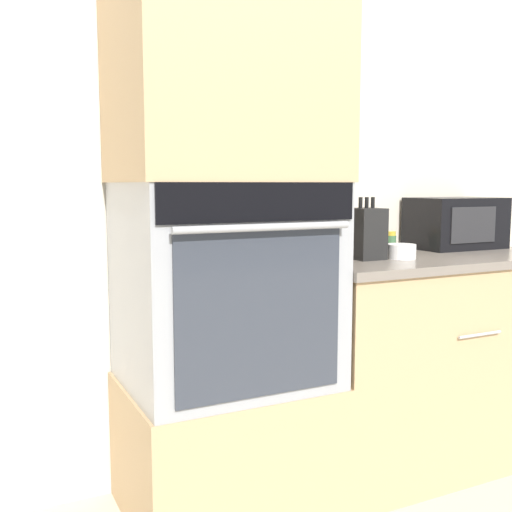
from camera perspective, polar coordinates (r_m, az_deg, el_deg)
name	(u,v)px	position (r m, az deg, el deg)	size (l,w,h in m)	color
wall_back	(273,181)	(2.63, 1.63, 7.18)	(8.00, 0.05, 2.50)	beige
oven_cabinet_base	(226,445)	(2.38, -2.91, -17.54)	(0.74, 0.60, 0.50)	tan
wall_oven	(225,284)	(2.20, -2.97, -2.65)	(0.72, 0.64, 0.74)	#9EA0A5
oven_cabinet_upper	(223,62)	(2.21, -3.14, 17.98)	(0.74, 0.60, 0.84)	tan
counter_unit	(424,358)	(2.80, 15.71, -9.33)	(1.20, 0.63, 0.93)	tan
microwave	(456,223)	(3.02, 18.47, 3.01)	(0.43, 0.28, 0.24)	black
knife_block	(366,233)	(2.49, 10.43, 2.14)	(0.12, 0.13, 0.25)	black
bowl	(401,251)	(2.54, 13.66, 0.44)	(0.12, 0.12, 0.06)	white
condiment_jar_near	(392,241)	(2.83, 12.79, 1.38)	(0.04, 0.04, 0.09)	#427047
condiment_jar_mid	(355,241)	(2.69, 9.37, 1.45)	(0.06, 0.06, 0.11)	#427047
condiment_jar_far	(319,245)	(2.59, 6.02, 1.01)	(0.04, 0.04, 0.09)	silver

